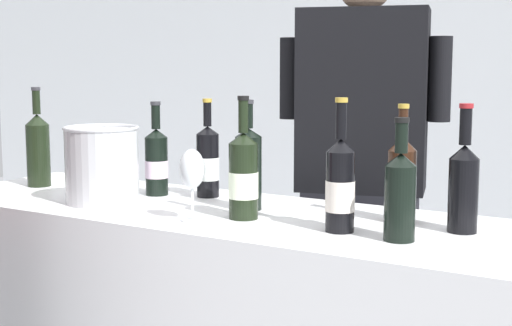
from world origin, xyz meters
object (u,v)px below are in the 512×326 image
object	(u,v)px
wine_bottle_0	(340,185)
wine_bottle_7	(157,161)
wine_bottle_8	(463,184)
wine_bottle_1	(400,193)
wine_bottle_6	(38,148)
wine_glass	(192,172)
wine_bottle_5	(243,176)
wine_bottle_2	(402,180)
wine_bottle_3	(248,167)
wine_bottle_4	(208,161)
person_server	(361,207)
ice_bucket	(102,164)

from	to	relation	value
wine_bottle_0	wine_bottle_7	xyz separation A→B (m)	(-0.75, 0.19, -0.01)
wine_bottle_0	wine_bottle_8	size ratio (longest dim) A/B	1.04
wine_bottle_1	wine_bottle_7	xyz separation A→B (m)	(-0.92, 0.20, -0.01)
wine_bottle_7	wine_bottle_6	bearing A→B (deg)	-171.02
wine_bottle_7	wine_glass	size ratio (longest dim) A/B	1.55
wine_bottle_1	wine_bottle_5	size ratio (longest dim) A/B	0.88
wine_glass	wine_bottle_2	bearing A→B (deg)	29.49
wine_bottle_8	wine_bottle_3	bearing A→B (deg)	-177.55
wine_bottle_4	wine_bottle_5	xyz separation A→B (m)	(0.28, -0.24, 0.01)
wine_bottle_2	wine_bottle_4	world-z (taller)	wine_bottle_2
wine_bottle_0	wine_bottle_2	bearing A→B (deg)	64.07
wine_bottle_0	wine_bottle_6	xyz separation A→B (m)	(-1.23, 0.11, 0.01)
wine_bottle_3	wine_bottle_7	size ratio (longest dim) A/B	1.06
wine_bottle_2	wine_bottle_6	world-z (taller)	wine_bottle_6
wine_bottle_1	wine_bottle_6	world-z (taller)	wine_bottle_6
wine_glass	wine_bottle_4	bearing A→B (deg)	118.12
wine_bottle_4	wine_bottle_8	xyz separation A→B (m)	(0.86, -0.09, 0.01)
wine_bottle_2	wine_bottle_8	xyz separation A→B (m)	(0.18, -0.04, 0.01)
wine_bottle_0	person_server	world-z (taller)	person_server
wine_bottle_5	wine_bottle_8	size ratio (longest dim) A/B	1.04
wine_bottle_0	wine_glass	xyz separation A→B (m)	(-0.41, -0.09, 0.02)
wine_bottle_6	wine_glass	size ratio (longest dim) A/B	1.76
wine_bottle_2	wine_glass	size ratio (longest dim) A/B	1.62
wine_bottle_0	person_server	size ratio (longest dim) A/B	0.20
wine_bottle_5	ice_bucket	bearing A→B (deg)	-177.78
wine_bottle_0	wine_bottle_4	distance (m)	0.64
wine_bottle_4	wine_bottle_6	xyz separation A→B (m)	(-0.64, -0.13, 0.02)
wine_bottle_4	wine_bottle_5	distance (m)	0.37
wine_bottle_0	ice_bucket	bearing A→B (deg)	-179.34
wine_bottle_2	wine_bottle_3	xyz separation A→B (m)	(-0.45, -0.07, 0.01)
wine_bottle_5	wine_bottle_3	bearing A→B (deg)	115.56
ice_bucket	wine_bottle_0	bearing A→B (deg)	0.66
wine_bottle_1	wine_bottle_8	size ratio (longest dim) A/B	0.91
wine_bottle_0	wine_bottle_3	size ratio (longest dim) A/B	1.06
wine_bottle_0	wine_bottle_5	distance (m)	0.30
wine_bottle_5	wine_bottle_2	bearing A→B (deg)	25.04
wine_bottle_4	wine_bottle_8	distance (m)	0.87
wine_bottle_4	wine_bottle_5	size ratio (longest dim) A/B	0.93
wine_bottle_5	wine_bottle_7	distance (m)	0.48
wine_bottle_1	ice_bucket	world-z (taller)	wine_bottle_1
wine_glass	ice_bucket	distance (m)	0.41
wine_bottle_2	wine_bottle_3	world-z (taller)	wine_bottle_3
wine_bottle_7	wine_glass	xyz separation A→B (m)	(0.34, -0.28, 0.03)
wine_bottle_7	person_server	xyz separation A→B (m)	(0.51, 0.54, -0.19)
wine_bottle_5	person_server	bearing A→B (deg)	85.58
wine_bottle_7	wine_bottle_8	size ratio (longest dim) A/B	0.93
wine_bottle_4	wine_glass	xyz separation A→B (m)	(0.18, -0.33, 0.02)
wine_bottle_3	ice_bucket	xyz separation A→B (m)	(-0.45, -0.14, -0.01)
wine_bottle_0	wine_bottle_7	size ratio (longest dim) A/B	1.12
wine_bottle_1	person_server	distance (m)	0.87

